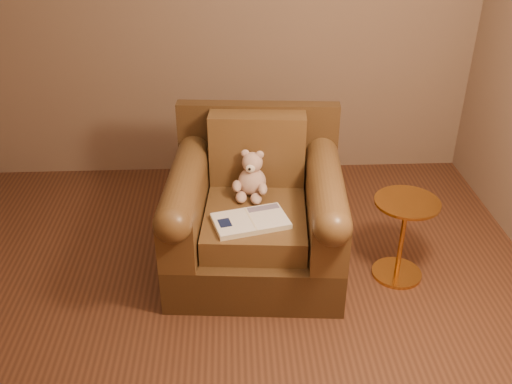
{
  "coord_description": "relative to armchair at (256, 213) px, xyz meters",
  "views": [
    {
      "loc": [
        0.04,
        -2.44,
        2.3
      ],
      "look_at": [
        0.18,
        0.54,
        0.59
      ],
      "focal_mm": 40.0,
      "sensor_mm": 36.0,
      "label": 1
    }
  ],
  "objects": [
    {
      "name": "room",
      "position": [
        -0.19,
        -0.64,
        1.34
      ],
      "size": [
        4.02,
        4.02,
        2.71
      ],
      "color": "#7A604B",
      "rests_on": "ground"
    },
    {
      "name": "guidebook",
      "position": [
        -0.04,
        -0.25,
        0.1
      ],
      "size": [
        0.48,
        0.36,
        0.04
      ],
      "rotation": [
        0.0,
        0.0,
        0.25
      ],
      "color": "beige",
      "rests_on": "armchair"
    },
    {
      "name": "floor",
      "position": [
        -0.19,
        -0.64,
        -0.37
      ],
      "size": [
        4.0,
        4.0,
        0.0
      ],
      "primitive_type": "plane",
      "color": "#502C1B",
      "rests_on": "ground"
    },
    {
      "name": "teddy_bear",
      "position": [
        -0.02,
        0.09,
        0.2
      ],
      "size": [
        0.22,
        0.26,
        0.31
      ],
      "rotation": [
        0.0,
        0.0,
        -0.24
      ],
      "color": "tan",
      "rests_on": "armchair"
    },
    {
      "name": "side_table",
      "position": [
        0.9,
        -0.19,
        -0.07
      ],
      "size": [
        0.4,
        0.4,
        0.55
      ],
      "color": "gold",
      "rests_on": "floor"
    },
    {
      "name": "armchair",
      "position": [
        0.0,
        0.0,
        0.0
      ],
      "size": [
        1.14,
        1.09,
        0.96
      ],
      "rotation": [
        0.0,
        0.0,
        -0.08
      ],
      "color": "#422B16",
      "rests_on": "floor"
    }
  ]
}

